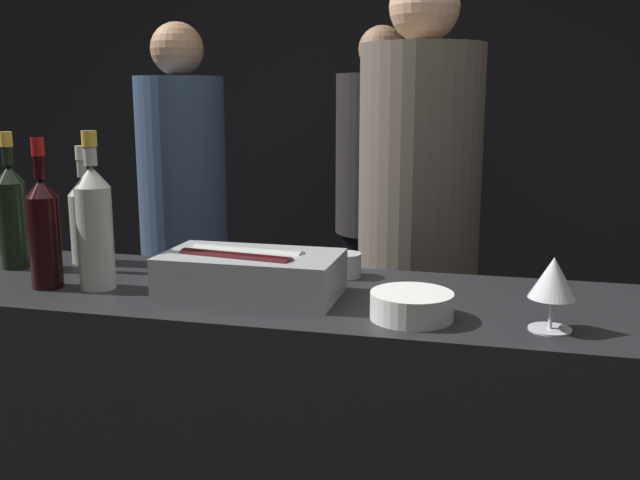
% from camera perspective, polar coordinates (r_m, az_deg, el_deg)
% --- Properties ---
extents(wall_back_chalkboard, '(6.40, 0.06, 2.80)m').
position_cam_1_polar(wall_back_chalkboard, '(4.08, 8.80, 11.27)').
color(wall_back_chalkboard, black).
rests_on(wall_back_chalkboard, ground_plane).
extents(ice_bin_with_bottles, '(0.40, 0.22, 0.11)m').
position_cam_1_polar(ice_bin_with_bottles, '(1.62, -5.68, -2.58)').
color(ice_bin_with_bottles, '#9EA0A5').
rests_on(ice_bin_with_bottles, bar_counter).
extents(bowl_white, '(0.17, 0.17, 0.06)m').
position_cam_1_polar(bowl_white, '(1.46, 7.35, -5.15)').
color(bowl_white, white).
rests_on(bowl_white, bar_counter).
extents(wine_glass, '(0.09, 0.09, 0.14)m').
position_cam_1_polar(wine_glass, '(1.43, 18.15, -3.05)').
color(wine_glass, silver).
rests_on(wine_glass, bar_counter).
extents(candle_votive, '(0.08, 0.08, 0.06)m').
position_cam_1_polar(candle_votive, '(1.78, 1.98, -1.99)').
color(candle_votive, silver).
rests_on(candle_votive, bar_counter).
extents(red_wine_bottle_tall, '(0.07, 0.07, 0.35)m').
position_cam_1_polar(red_wine_bottle_tall, '(1.78, -21.22, 0.87)').
color(red_wine_bottle_tall, black).
rests_on(red_wine_bottle_tall, bar_counter).
extents(white_wine_bottle, '(0.08, 0.08, 0.32)m').
position_cam_1_polar(white_wine_bottle, '(2.02, -18.30, 1.77)').
color(white_wine_bottle, '#9EA899').
rests_on(white_wine_bottle, bar_counter).
extents(champagne_bottle, '(0.08, 0.08, 0.36)m').
position_cam_1_polar(champagne_bottle, '(2.02, -23.39, 2.01)').
color(champagne_bottle, black).
rests_on(champagne_bottle, bar_counter).
extents(rose_wine_bottle, '(0.08, 0.08, 0.37)m').
position_cam_1_polar(rose_wine_bottle, '(1.73, -17.59, 1.27)').
color(rose_wine_bottle, '#B2B7AD').
rests_on(rose_wine_bottle, bar_counter).
extents(person_in_hoodie, '(0.36, 0.36, 1.69)m').
position_cam_1_polar(person_in_hoodie, '(2.99, -10.88, 2.37)').
color(person_in_hoodie, black).
rests_on(person_in_hoodie, ground_plane).
extents(person_blond_tee, '(0.37, 0.37, 1.77)m').
position_cam_1_polar(person_blond_tee, '(2.25, 7.86, 0.62)').
color(person_blond_tee, black).
rests_on(person_blond_tee, ground_plane).
extents(person_grey_polo, '(0.41, 0.41, 1.71)m').
position_cam_1_polar(person_grey_polo, '(3.31, 4.78, 3.43)').
color(person_grey_polo, black).
rests_on(person_grey_polo, ground_plane).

